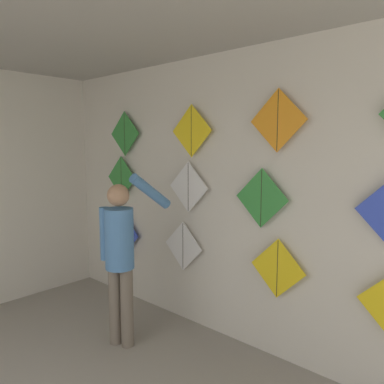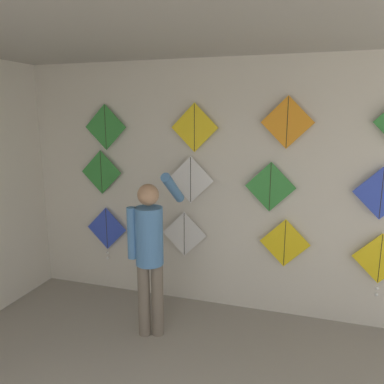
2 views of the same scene
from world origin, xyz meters
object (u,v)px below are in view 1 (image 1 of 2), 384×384
kite_1 (183,246)px  kite_8 (125,134)px  kite_2 (277,268)px  kite_4 (121,178)px  kite_5 (188,187)px  kite_10 (278,120)px  kite_9 (192,131)px  kite_0 (125,236)px  kite_6 (261,198)px  shopkeeper (121,250)px

kite_1 → kite_8: 1.56m
kite_2 → kite_4: kite_4 is taller
kite_5 → kite_2: bearing=0.0°
kite_4 → kite_10: (2.16, 0.00, 0.61)m
kite_2 → kite_9: bearing=180.0°
kite_8 → kite_10: kite_10 is taller
kite_0 → kite_2: (2.16, 0.00, 0.06)m
kite_9 → kite_10: bearing=0.0°
kite_0 → kite_2: kite_2 is taller
kite_6 → kite_9: (-0.84, 0.00, 0.61)m
kite_5 → kite_9: 0.58m
kite_4 → kite_8: kite_8 is taller
kite_8 → kite_9: size_ratio=1.00×
kite_5 → kite_9: (0.04, 0.00, 0.58)m
shopkeeper → kite_8: size_ratio=3.13×
kite_2 → kite_10: bearing=180.0°
kite_6 → kite_10: kite_10 is taller
kite_0 → kite_1: kite_1 is taller
kite_1 → kite_9: (0.12, 0.00, 1.22)m
kite_1 → kite_8: bearing=180.0°
kite_6 → kite_10: bearing=0.0°
shopkeeper → kite_9: bearing=54.5°
kite_2 → kite_0: bearing=-180.0°
kite_8 → kite_0: bearing=-179.2°
shopkeeper → kite_8: bearing=120.7°
kite_4 → kite_8: bearing=0.0°
shopkeeper → kite_9: 1.37m
kite_6 → kite_8: (-1.93, 0.00, 0.60)m
kite_1 → kite_0: bearing=-180.0°
kite_9 → kite_10: kite_10 is taller
kite_5 → kite_8: size_ratio=1.00×
kite_4 → kite_5: kite_4 is taller
kite_0 → kite_5: size_ratio=1.26×
kite_5 → kite_9: bearing=0.0°
kite_10 → kite_6: bearing=180.0°
kite_8 → kite_10: 2.07m
shopkeeper → kite_10: 1.85m
kite_4 → kite_0: bearing=-1.1°
kite_1 → kite_8: size_ratio=1.00×
kite_2 → kite_8: size_ratio=1.00×
kite_0 → kite_2: 2.16m
kite_5 → kite_8: kite_8 is taller
kite_2 → kite_9: kite_9 is taller
kite_0 → kite_5: bearing=0.0°
kite_6 → kite_0: bearing=-180.0°
kite_4 → kite_8: size_ratio=1.00×
kite_0 → kite_5: 1.30m
kite_0 → shopkeeper: bearing=-39.3°
shopkeeper → kite_1: shopkeeper is taller
kite_4 → kite_10: 2.24m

